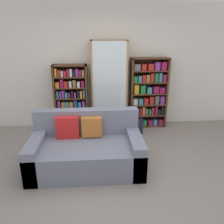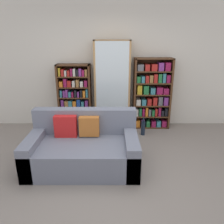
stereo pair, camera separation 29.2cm
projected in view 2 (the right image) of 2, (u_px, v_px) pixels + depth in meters
The scene contains 7 objects.
ground_plane at pixel (110, 179), 3.20m from camera, with size 16.00×16.00×0.00m, color gray.
wall_back at pixel (110, 67), 4.88m from camera, with size 6.56×0.06×2.70m.
couch at pixel (83, 148), 3.50m from camera, with size 1.71×0.97×0.85m.
bookshelf_left at pixel (75, 98), 4.89m from camera, with size 0.73×0.32×1.43m.
display_cabinet at pixel (112, 87), 4.80m from camera, with size 0.77×0.36×1.93m.
bookshelf_right at pixel (152, 94), 4.87m from camera, with size 0.82×0.32×1.57m.
wine_bottle at pixel (143, 128), 4.63m from camera, with size 0.09×0.09×0.38m.
Camera 2 is at (0.03, -2.71, 1.98)m, focal length 35.00 mm.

